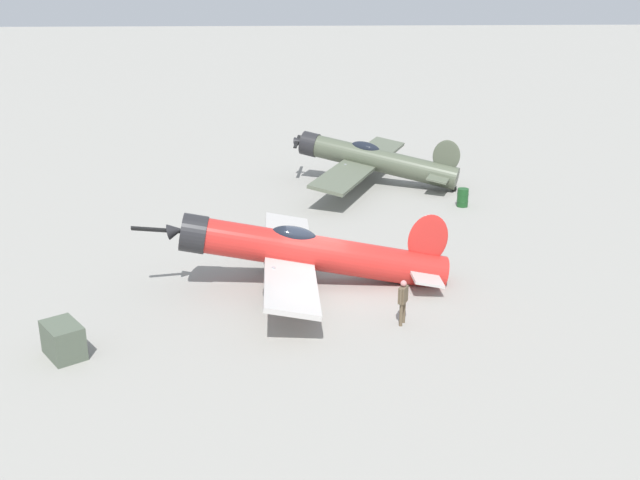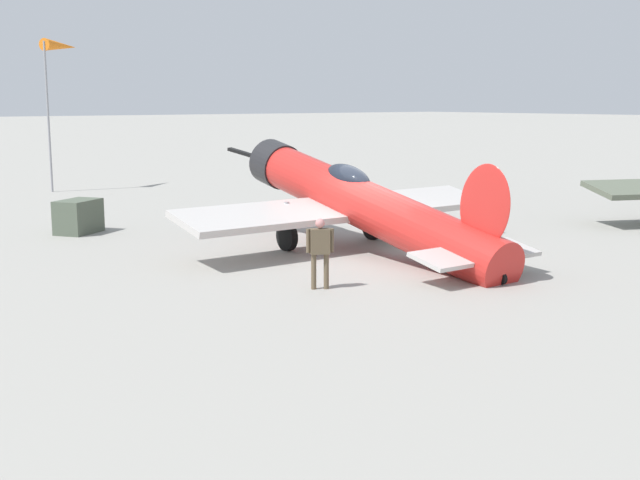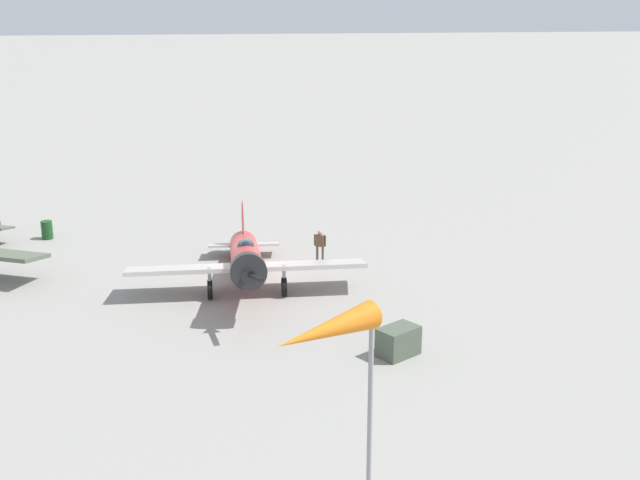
# 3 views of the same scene
# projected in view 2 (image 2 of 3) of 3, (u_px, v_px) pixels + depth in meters

# --- Properties ---
(ground_plane) EXTENTS (400.00, 400.00, 0.00)m
(ground_plane) POSITION_uv_depth(u_px,v_px,m) (370.00, 254.00, 21.96)
(ground_plane) COLOR gray
(airplane_foreground) EXTENTS (11.78, 10.09, 3.20)m
(airplane_foreground) POSITION_uv_depth(u_px,v_px,m) (359.00, 203.00, 22.13)
(airplane_foreground) COLOR red
(airplane_foreground) RESTS_ON ground_plane
(ground_crew_mechanic) EXTENTS (0.40, 0.55, 1.57)m
(ground_crew_mechanic) POSITION_uv_depth(u_px,v_px,m) (320.00, 247.00, 17.71)
(ground_crew_mechanic) COLOR brown
(ground_crew_mechanic) RESTS_ON ground_plane
(equipment_crate) EXTENTS (1.58, 1.71, 1.05)m
(equipment_crate) POSITION_uv_depth(u_px,v_px,m) (78.00, 216.00, 25.31)
(equipment_crate) COLOR #4C5647
(equipment_crate) RESTS_ON ground_plane
(windsock_mast) EXTENTS (1.74, 2.22, 6.84)m
(windsock_mast) POSITION_uv_depth(u_px,v_px,m) (59.00, 52.00, 36.77)
(windsock_mast) COLOR gray
(windsock_mast) RESTS_ON ground_plane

